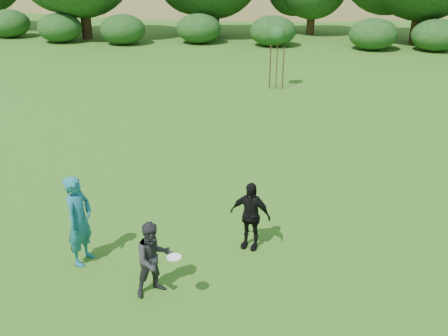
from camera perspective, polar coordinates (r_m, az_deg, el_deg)
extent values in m
plane|color=#19470C|center=(10.32, -2.16, -12.40)|extent=(120.00, 120.00, 0.00)
imported|color=#185E6D|center=(10.69, -16.21, -5.79)|extent=(0.58, 0.79, 1.97)
imported|color=#262629|center=(9.59, -8.06, -10.24)|extent=(0.94, 0.91, 1.53)
imported|color=black|center=(10.87, 3.00, -5.43)|extent=(0.99, 0.61, 1.57)
cylinder|color=white|center=(9.10, -5.72, -10.13)|extent=(0.27, 0.27, 0.04)
cylinder|color=#3E2D18|center=(23.55, 6.06, 11.95)|extent=(0.05, 0.05, 2.50)
sphere|color=#1B4C1B|center=(23.32, 6.19, 14.95)|extent=(0.70, 0.70, 0.70)
cylinder|color=#362715|center=(23.61, 5.29, 11.39)|extent=(0.06, 0.06, 2.00)
cylinder|color=#3B2A17|center=(23.60, 6.77, 11.32)|extent=(0.06, 0.06, 2.00)
ellipsoid|color=olive|center=(84.52, -11.35, 11.12)|extent=(110.00, 70.00, 44.00)
ellipsoid|color=olive|center=(84.80, 19.93, 8.66)|extent=(100.00, 64.00, 52.00)
ellipsoid|color=olive|center=(67.92, 1.73, 12.27)|extent=(80.00, 50.00, 28.00)
cylinder|color=#3A2616|center=(38.30, -15.56, 16.38)|extent=(0.73, 0.73, 3.15)
cylinder|color=#3A2616|center=(37.87, -1.07, 16.86)|extent=(0.68, 0.68, 2.80)
cylinder|color=#3A2616|center=(39.53, 9.90, 16.44)|extent=(0.60, 0.60, 2.27)
cylinder|color=#3A2616|center=(37.45, 21.27, 15.64)|extent=(0.76, 0.76, 3.32)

